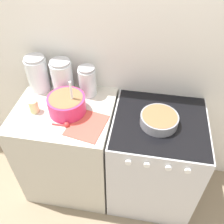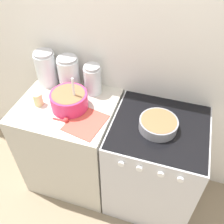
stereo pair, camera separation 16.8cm
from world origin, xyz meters
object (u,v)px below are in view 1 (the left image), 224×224
(storage_jar_middle, at_px, (62,79))
(baking_pan, at_px, (159,120))
(mixing_bowl, at_px, (67,104))
(storage_jar_left, at_px, (38,76))
(stove, at_px, (153,160))
(tin_can, at_px, (34,106))
(storage_jar_right, at_px, (87,83))

(storage_jar_middle, bearing_deg, baking_pan, -17.72)
(mixing_bowl, bearing_deg, storage_jar_left, 142.51)
(stove, distance_m, storage_jar_middle, 0.95)
(storage_jar_left, bearing_deg, baking_pan, -14.23)
(stove, bearing_deg, tin_can, -176.54)
(stove, relative_size, storage_jar_middle, 3.34)
(tin_can, bearing_deg, baking_pan, 1.73)
(stove, distance_m, mixing_bowl, 0.83)
(stove, bearing_deg, storage_jar_left, 167.57)
(storage_jar_right, height_order, tin_can, storage_jar_right)
(baking_pan, distance_m, tin_can, 0.86)
(baking_pan, bearing_deg, stove, 59.62)
(mixing_bowl, height_order, storage_jar_middle, same)
(storage_jar_middle, bearing_deg, storage_jar_right, 0.00)
(storage_jar_left, height_order, storage_jar_right, storage_jar_left)
(mixing_bowl, relative_size, baking_pan, 1.05)
(baking_pan, bearing_deg, mixing_bowl, 178.74)
(stove, relative_size, storage_jar_right, 3.81)
(mixing_bowl, xyz_separation_m, storage_jar_right, (0.09, 0.22, 0.03))
(storage_jar_left, xyz_separation_m, tin_can, (0.06, -0.26, -0.07))
(stove, xyz_separation_m, storage_jar_left, (-0.94, 0.21, 0.56))
(mixing_bowl, bearing_deg, storage_jar_right, 66.74)
(tin_can, bearing_deg, stove, 3.46)
(stove, height_order, storage_jar_left, storage_jar_left)
(storage_jar_middle, xyz_separation_m, storage_jar_right, (0.19, 0.00, -0.01))
(storage_jar_left, bearing_deg, stove, -12.43)
(tin_can, bearing_deg, storage_jar_middle, 63.01)
(storage_jar_right, bearing_deg, storage_jar_left, 180.00)
(baking_pan, relative_size, tin_can, 2.61)
(mixing_bowl, height_order, storage_jar_left, storage_jar_left)
(baking_pan, xyz_separation_m, tin_can, (-0.86, -0.03, 0.01))
(mixing_bowl, distance_m, storage_jar_left, 0.36)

